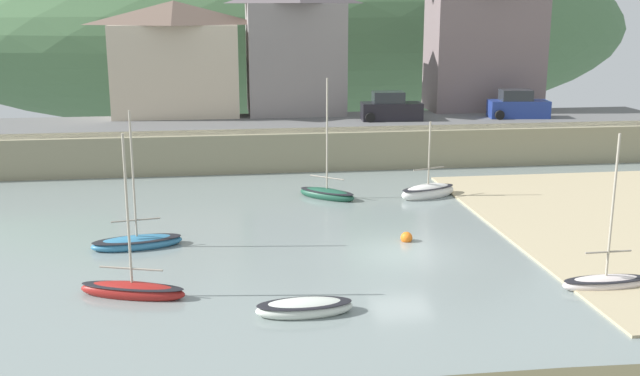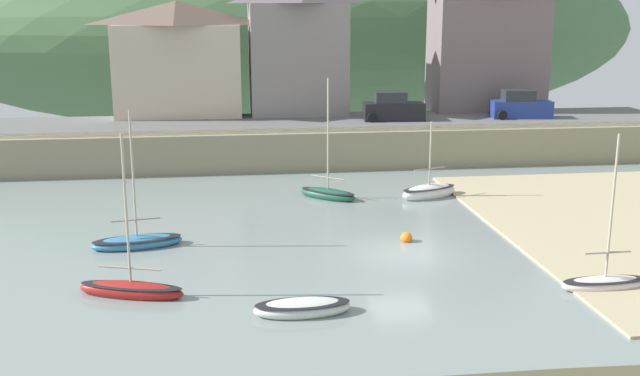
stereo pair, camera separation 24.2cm
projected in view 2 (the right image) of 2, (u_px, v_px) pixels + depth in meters
name	position (u px, v px, depth m)	size (l,w,h in m)	color
ground	(525.00, 350.00, 21.59)	(48.00, 41.00, 0.61)	gray
quay_seawall	(338.00, 145.00, 47.20)	(48.00, 9.40, 2.40)	gray
hillside_backdrop	(276.00, 29.00, 81.88)	(80.00, 44.00, 21.84)	#4E754A
waterfront_building_left	(178.00, 58.00, 52.13)	(8.97, 5.36, 7.97)	beige
waterfront_building_centre	(297.00, 47.00, 53.01)	(7.13, 5.52, 9.40)	gray
waterfront_building_right	(488.00, 30.00, 54.50)	(8.53, 4.42, 11.52)	slate
dinghy_open_wooden	(429.00, 192.00, 39.51)	(3.52, 2.26, 4.31)	white
sailboat_far_left	(131.00, 289.00, 25.98)	(3.97, 2.04, 5.97)	maroon
sailboat_nearest_shore	(328.00, 193.00, 39.37)	(3.26, 2.97, 6.53)	#1E503B
fishing_boat_green	(605.00, 282.00, 26.64)	(3.32, 1.05, 5.81)	silver
rowboat_small_beached	(302.00, 308.00, 24.50)	(3.31, 1.33, 0.66)	silver
sailboat_white_hull	(137.00, 241.00, 31.36)	(3.97, 1.99, 5.97)	teal
parked_car_near_slipway	(393.00, 108.00, 50.37)	(4.20, 1.96, 1.95)	black
parked_car_by_wall	(520.00, 106.00, 51.49)	(4.27, 2.17, 1.95)	navy
mooring_buoy	(406.00, 238.00, 32.09)	(0.52, 0.52, 0.52)	orange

